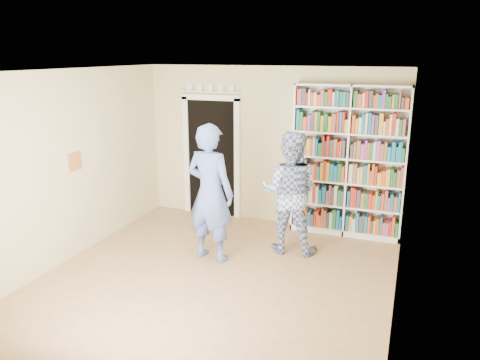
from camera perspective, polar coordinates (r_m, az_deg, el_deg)
name	(u,v)px	position (r m, az deg, el deg)	size (l,w,h in m)	color
floor	(213,282)	(6.29, -3.29, -12.29)	(5.00, 5.00, 0.00)	olive
ceiling	(210,71)	(5.58, -3.72, 13.10)	(5.00, 5.00, 0.00)	white
wall_back	(270,146)	(8.08, 3.73, 4.13)	(4.50, 4.50, 0.00)	beige
wall_left	(65,168)	(6.99, -20.60, 1.40)	(5.00, 5.00, 0.00)	beige
wall_right	(403,203)	(5.32, 19.26, -2.64)	(5.00, 5.00, 0.00)	beige
bookshelf	(348,161)	(7.68, 13.06, 2.27)	(1.77, 0.33, 2.44)	white
doorway	(212,152)	(8.47, -3.48, 3.47)	(1.10, 0.08, 2.43)	black
wall_art	(75,161)	(7.12, -19.48, 2.15)	(0.03, 0.25, 0.25)	brown
man_blue	(210,193)	(6.60, -3.65, -1.61)	(0.73, 0.48, 1.99)	#4F68B1
man_plaid	(290,192)	(6.94, 6.06, -1.51)	(0.89, 0.69, 1.83)	#33509E
paper_sheet	(291,190)	(6.74, 6.22, -1.24)	(0.21, 0.01, 0.30)	white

